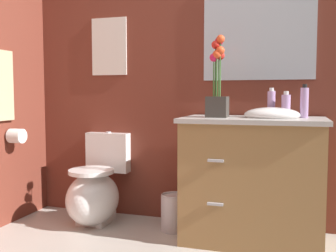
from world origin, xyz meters
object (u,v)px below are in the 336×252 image
wall_mirror (258,31)px  flower_vase (218,89)px  lotion_bottle (304,102)px  toilet_paper_roll (17,136)px  soap_bottle (286,106)px  vanity_cabinet (253,178)px  wall_poster (109,47)px  trash_bin (173,212)px  hand_wash_bottle (271,104)px  toilet (96,192)px

wall_mirror → flower_vase: bearing=-125.5°
lotion_bottle → toilet_paper_roll: (-2.07, -0.23, -0.26)m
soap_bottle → wall_mirror: size_ratio=0.22×
vanity_cabinet → soap_bottle: vanity_cabinet is taller
soap_bottle → wall_poster: wall_poster is taller
flower_vase → toilet_paper_roll: (-1.51, -0.13, -0.35)m
trash_bin → wall_mirror: (0.56, 0.26, 1.31)m
flower_vase → wall_poster: wall_poster is taller
soap_bottle → trash_bin: 1.10m
hand_wash_bottle → soap_bottle: bearing=-25.2°
soap_bottle → toilet_paper_roll: (-1.96, -0.20, -0.24)m
flower_vase → soap_bottle: flower_vase is taller
wall_mirror → toilet_paper_roll: size_ratio=7.27×
trash_bin → wall_poster: 1.42m
vanity_cabinet → trash_bin: vanity_cabinet is taller
toilet → wall_poster: size_ratio=1.49×
hand_wash_bottle → toilet: bearing=-177.9°
toilet → hand_wash_bottle: hand_wash_bottle is taller
lotion_bottle → hand_wash_bottle: size_ratio=1.11×
soap_bottle → wall_poster: (-1.40, 0.26, 0.46)m
wall_poster → trash_bin: bearing=-22.8°
flower_vase → wall_mirror: size_ratio=0.69×
vanity_cabinet → hand_wash_bottle: size_ratio=5.13×
soap_bottle → toilet_paper_roll: bearing=-174.1°
toilet → wall_mirror: 1.72m
vanity_cabinet → wall_mirror: wall_mirror is taller
toilet → flower_vase: 1.24m
lotion_bottle → flower_vase: bearing=-170.1°
hand_wash_bottle → wall_poster: wall_poster is taller
soap_bottle → wall_mirror: 0.63m
toilet → hand_wash_bottle: size_ratio=3.47×
soap_bottle → lotion_bottle: (0.11, 0.03, 0.02)m
soap_bottle → hand_wash_bottle: 0.11m
vanity_cabinet → flower_vase: flower_vase is taller
lotion_bottle → hand_wash_bottle: 0.21m
hand_wash_bottle → vanity_cabinet: bearing=-145.4°
vanity_cabinet → toilet_paper_roll: size_ratio=9.28×
lotion_bottle → wall_poster: (-1.51, 0.23, 0.44)m
hand_wash_bottle → toilet_paper_roll: size_ratio=1.81×
trash_bin → wall_poster: wall_poster is taller
flower_vase → lotion_bottle: flower_vase is taller
lotion_bottle → toilet_paper_roll: size_ratio=2.01×
lotion_bottle → wall_mirror: wall_mirror is taller
toilet → flower_vase: size_ratio=1.25×
vanity_cabinet → trash_bin: 0.64m
flower_vase → lotion_bottle: bearing=9.9°
toilet → soap_bottle: (1.40, 0.00, 0.68)m
vanity_cabinet → wall_poster: 1.55m
vanity_cabinet → lotion_bottle: (0.32, 0.06, 0.51)m
hand_wash_bottle → toilet_paper_roll: (-1.86, -0.25, -0.25)m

